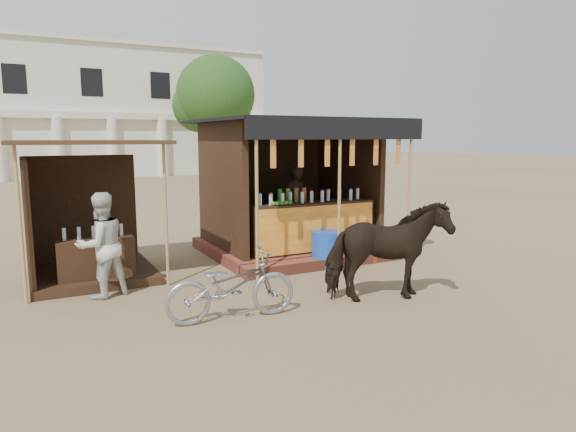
% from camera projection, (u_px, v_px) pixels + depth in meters
% --- Properties ---
extents(ground, '(120.00, 120.00, 0.00)m').
position_uv_depth(ground, '(338.00, 305.00, 7.50)').
color(ground, '#846B4C').
rests_on(ground, ground).
extents(main_stall, '(3.60, 3.61, 2.78)m').
position_uv_depth(main_stall, '(292.00, 205.00, 10.75)').
color(main_stall, brown).
rests_on(main_stall, ground).
extents(secondary_stall, '(2.40, 2.40, 2.38)m').
position_uv_depth(secondary_stall, '(80.00, 230.00, 8.77)').
color(secondary_stall, '#382014').
rests_on(secondary_stall, ground).
extents(cow, '(1.94, 1.24, 1.51)m').
position_uv_depth(cow, '(387.00, 251.00, 7.59)').
color(cow, black).
rests_on(cow, ground).
extents(motorbike, '(1.82, 0.78, 0.93)m').
position_uv_depth(motorbike, '(231.00, 286.00, 6.83)').
color(motorbike, gray).
rests_on(motorbike, ground).
extents(bystander, '(0.95, 0.84, 1.61)m').
position_uv_depth(bystander, '(101.00, 245.00, 7.77)').
color(bystander, silver).
rests_on(bystander, ground).
extents(blue_barrel, '(0.69, 0.69, 0.68)m').
position_uv_depth(blue_barrel, '(326.00, 249.00, 9.67)').
color(blue_barrel, blue).
rests_on(blue_barrel, ground).
extents(red_crate, '(0.49, 0.50, 0.31)m').
position_uv_depth(red_crate, '(372.00, 253.00, 10.18)').
color(red_crate, maroon).
rests_on(red_crate, ground).
extents(cooler, '(0.76, 0.64, 0.46)m').
position_uv_depth(cooler, '(384.00, 240.00, 11.04)').
color(cooler, '#186E32').
rests_on(cooler, ground).
extents(background_building, '(26.00, 7.45, 8.18)m').
position_uv_depth(background_building, '(53.00, 112.00, 32.26)').
color(background_building, silver).
rests_on(background_building, ground).
extents(tree, '(4.50, 4.40, 7.00)m').
position_uv_depth(tree, '(212.00, 98.00, 28.87)').
color(tree, '#382314').
rests_on(tree, ground).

